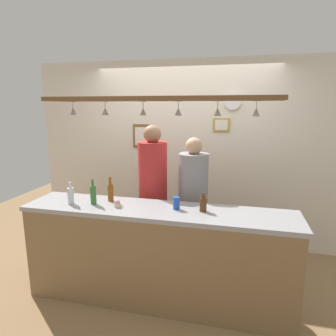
% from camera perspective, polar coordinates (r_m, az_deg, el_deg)
% --- Properties ---
extents(ground_plane, '(8.00, 8.00, 0.00)m').
position_cam_1_polar(ground_plane, '(3.64, -0.40, -20.91)').
color(ground_plane, olive).
extents(back_wall, '(4.40, 0.06, 2.60)m').
position_cam_1_polar(back_wall, '(4.18, 3.22, 2.69)').
color(back_wall, silver).
rests_on(back_wall, ground_plane).
extents(bar_counter, '(2.70, 0.55, 0.99)m').
position_cam_1_polar(bar_counter, '(2.88, -2.92, -14.93)').
color(bar_counter, '#99999E').
rests_on(bar_counter, ground_plane).
extents(overhead_glass_rack, '(2.20, 0.36, 0.04)m').
position_cam_1_polar(overhead_glass_rack, '(2.76, -2.00, 13.36)').
color(overhead_glass_rack, brown).
extents(hanging_wineglass_far_left, '(0.07, 0.07, 0.13)m').
position_cam_1_polar(hanging_wineglass_far_left, '(3.13, -18.02, 10.59)').
color(hanging_wineglass_far_left, silver).
rests_on(hanging_wineglass_far_left, overhead_glass_rack).
extents(hanging_wineglass_left, '(0.07, 0.07, 0.13)m').
position_cam_1_polar(hanging_wineglass_left, '(2.98, -12.14, 10.86)').
color(hanging_wineglass_left, silver).
rests_on(hanging_wineglass_left, overhead_glass_rack).
extents(hanging_wineglass_center_left, '(0.07, 0.07, 0.13)m').
position_cam_1_polar(hanging_wineglass_center_left, '(2.87, -4.86, 11.05)').
color(hanging_wineglass_center_left, silver).
rests_on(hanging_wineglass_center_left, overhead_glass_rack).
extents(hanging_wineglass_center, '(0.07, 0.07, 0.13)m').
position_cam_1_polar(hanging_wineglass_center, '(2.78, 2.03, 11.05)').
color(hanging_wineglass_center, silver).
rests_on(hanging_wineglass_center, overhead_glass_rack).
extents(hanging_wineglass_center_right, '(0.07, 0.07, 0.13)m').
position_cam_1_polar(hanging_wineglass_center_right, '(2.69, 9.65, 10.86)').
color(hanging_wineglass_center_right, silver).
rests_on(hanging_wineglass_center_right, overhead_glass_rack).
extents(hanging_wineglass_right, '(0.07, 0.07, 0.13)m').
position_cam_1_polar(hanging_wineglass_right, '(2.69, 16.83, 10.53)').
color(hanging_wineglass_right, silver).
rests_on(hanging_wineglass_right, overhead_glass_rack).
extents(person_middle_red_shirt, '(0.34, 0.34, 1.76)m').
position_cam_1_polar(person_middle_red_shirt, '(3.49, -2.97, -3.08)').
color(person_middle_red_shirt, '#2D334C').
rests_on(person_middle_red_shirt, ground_plane).
extents(person_right_grey_shirt, '(0.34, 0.34, 1.63)m').
position_cam_1_polar(person_right_grey_shirt, '(3.41, 4.93, -4.96)').
color(person_right_grey_shirt, '#2D334C').
rests_on(person_right_grey_shirt, ground_plane).
extents(bottle_soda_clear, '(0.06, 0.06, 0.23)m').
position_cam_1_polar(bottle_soda_clear, '(3.15, -18.46, -5.07)').
color(bottle_soda_clear, silver).
rests_on(bottle_soda_clear, bar_counter).
extents(bottle_beer_amber_tall, '(0.06, 0.06, 0.26)m').
position_cam_1_polar(bottle_beer_amber_tall, '(3.14, -11.16, -4.55)').
color(bottle_beer_amber_tall, brown).
rests_on(bottle_beer_amber_tall, bar_counter).
extents(bottle_beer_green_import, '(0.06, 0.06, 0.26)m').
position_cam_1_polar(bottle_beer_green_import, '(3.08, -14.39, -4.99)').
color(bottle_beer_green_import, '#336B2D').
rests_on(bottle_beer_green_import, bar_counter).
extents(bottle_beer_brown_stubby, '(0.07, 0.07, 0.18)m').
position_cam_1_polar(bottle_beer_brown_stubby, '(2.81, 6.86, -7.02)').
color(bottle_beer_brown_stubby, '#512D14').
rests_on(bottle_beer_brown_stubby, bar_counter).
extents(drink_can, '(0.07, 0.07, 0.12)m').
position_cam_1_polar(drink_can, '(2.86, 1.65, -6.85)').
color(drink_can, '#1E4CB2').
rests_on(drink_can, bar_counter).
extents(cupcake, '(0.06, 0.06, 0.08)m').
position_cam_1_polar(cupcake, '(2.96, -9.87, -6.88)').
color(cupcake, beige).
rests_on(cupcake, bar_counter).
extents(picture_frame_upper_small, '(0.22, 0.02, 0.18)m').
position_cam_1_polar(picture_frame_upper_small, '(4.03, 10.37, 8.27)').
color(picture_frame_upper_small, '#B29338').
rests_on(picture_frame_upper_small, back_wall).
extents(picture_frame_caricature, '(0.26, 0.02, 0.34)m').
position_cam_1_polar(picture_frame_caricature, '(4.26, -5.14, 6.20)').
color(picture_frame_caricature, brown).
rests_on(picture_frame_caricature, back_wall).
extents(wall_clock, '(0.22, 0.03, 0.22)m').
position_cam_1_polar(wall_clock, '(4.01, 12.50, 12.56)').
color(wall_clock, white).
rests_on(wall_clock, back_wall).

